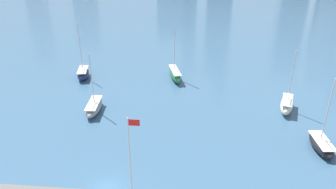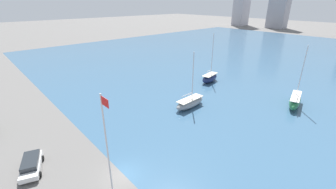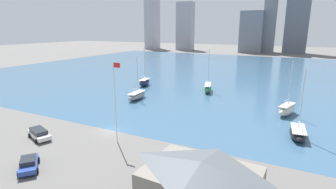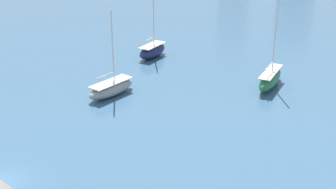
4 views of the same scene
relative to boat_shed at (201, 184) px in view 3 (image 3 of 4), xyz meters
name	(u,v)px [view 3 (image 3 of 4)]	position (x,y,z in m)	size (l,w,h in m)	color
ground_plane	(111,130)	(-20.47, 11.64, -2.36)	(500.00, 500.00, 0.00)	#605E5B
harbor_water	(221,72)	(-20.47, 81.64, -2.35)	(180.00, 140.00, 0.00)	#385B7A
boat_shed	(201,184)	(0.00, 0.00, 0.00)	(11.27, 8.20, 4.71)	slate
flag_pole	(115,100)	(-16.54, 8.32, 4.39)	(1.24, 0.14, 12.50)	silver
distant_city_skyline	(324,11)	(18.23, 181.54, 25.27)	(195.99, 20.78, 74.71)	#A8A8B2
sailboat_cream	(287,109)	(6.12, 34.20, -1.18)	(3.85, 6.90, 11.07)	beige
sailboat_black	(298,132)	(8.41, 22.68, -1.47)	(3.07, 6.71, 11.07)	black
sailboat_green	(208,88)	(-14.51, 46.33, -1.19)	(3.93, 8.23, 11.70)	#236B3D
sailboat_gray	(137,95)	(-27.72, 30.84, -1.38)	(2.72, 7.31, 10.67)	gray
sailboat_navy	(144,82)	(-34.39, 45.25, -1.26)	(3.45, 6.47, 11.94)	#19234C
parked_wagon_white	(39,133)	(-28.56, 3.82, -1.51)	(5.49, 3.55, 1.55)	white
parked_sedan_blue	(29,163)	(-21.43, -3.21, -1.55)	(4.87, 4.56, 1.52)	#284293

